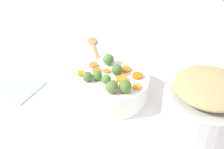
# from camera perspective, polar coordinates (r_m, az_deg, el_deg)

# --- Properties ---
(tabletop) EXTENTS (2.40, 2.40, 0.02)m
(tabletop) POSITION_cam_1_polar(r_m,az_deg,el_deg) (1.08, 2.12, -5.08)
(tabletop) COLOR white
(tabletop) RESTS_ON ground
(serving_bowl_carrots) EXTENTS (0.27, 0.27, 0.09)m
(serving_bowl_carrots) POSITION_cam_1_polar(r_m,az_deg,el_deg) (1.05, 0.00, -2.45)
(serving_bowl_carrots) COLOR white
(serving_bowl_carrots) RESTS_ON tabletop
(metal_pot) EXTENTS (0.28, 0.28, 0.13)m
(metal_pot) POSITION_cam_1_polar(r_m,az_deg,el_deg) (0.98, 17.93, -6.54)
(metal_pot) COLOR #B3B6B6
(metal_pot) RESTS_ON tabletop
(stuffing_mound) EXTENTS (0.23, 0.23, 0.05)m
(stuffing_mound) POSITION_cam_1_polar(r_m,az_deg,el_deg) (0.93, 18.94, -2.34)
(stuffing_mound) COLOR tan
(stuffing_mound) RESTS_ON metal_pot
(carrot_slice_0) EXTENTS (0.04, 0.04, 0.01)m
(carrot_slice_0) POSITION_cam_1_polar(r_m,az_deg,el_deg) (1.08, -3.86, 1.79)
(carrot_slice_0) COLOR orange
(carrot_slice_0) RESTS_ON serving_bowl_carrots
(carrot_slice_1) EXTENTS (0.05, 0.05, 0.01)m
(carrot_slice_1) POSITION_cam_1_polar(r_m,az_deg,el_deg) (1.03, 5.06, -0.25)
(carrot_slice_1) COLOR orange
(carrot_slice_1) RESTS_ON serving_bowl_carrots
(carrot_slice_2) EXTENTS (0.04, 0.04, 0.01)m
(carrot_slice_2) POSITION_cam_1_polar(r_m,az_deg,el_deg) (0.98, 4.98, -2.45)
(carrot_slice_2) COLOR orange
(carrot_slice_2) RESTS_ON serving_bowl_carrots
(carrot_slice_3) EXTENTS (0.04, 0.04, 0.01)m
(carrot_slice_3) POSITION_cam_1_polar(r_m,az_deg,el_deg) (1.05, -1.00, 0.65)
(carrot_slice_3) COLOR orange
(carrot_slice_3) RESTS_ON serving_bowl_carrots
(carrot_slice_4) EXTENTS (0.05, 0.05, 0.01)m
(carrot_slice_4) POSITION_cam_1_polar(r_m,az_deg,el_deg) (1.01, 2.08, -0.88)
(carrot_slice_4) COLOR orange
(carrot_slice_4) RESTS_ON serving_bowl_carrots
(carrot_slice_5) EXTENTS (0.04, 0.04, 0.01)m
(carrot_slice_5) POSITION_cam_1_polar(r_m,az_deg,el_deg) (1.05, -3.09, 0.81)
(carrot_slice_5) COLOR orange
(carrot_slice_5) RESTS_ON serving_bowl_carrots
(carrot_slice_6) EXTENTS (0.04, 0.04, 0.01)m
(carrot_slice_6) POSITION_cam_1_polar(r_m,az_deg,el_deg) (1.06, 2.78, 1.04)
(carrot_slice_6) COLOR orange
(carrot_slice_6) RESTS_ON serving_bowl_carrots
(carrot_slice_7) EXTENTS (0.04, 0.04, 0.01)m
(carrot_slice_7) POSITION_cam_1_polar(r_m,az_deg,el_deg) (1.04, -6.10, 0.17)
(carrot_slice_7) COLOR orange
(carrot_slice_7) RESTS_ON serving_bowl_carrots
(brussels_sprout_0) EXTENTS (0.03, 0.03, 0.03)m
(brussels_sprout_0) POSITION_cam_1_polar(r_m,az_deg,el_deg) (1.01, -2.94, -0.18)
(brussels_sprout_0) COLOR #467D31
(brussels_sprout_0) RESTS_ON serving_bowl_carrots
(brussels_sprout_1) EXTENTS (0.04, 0.04, 0.04)m
(brussels_sprout_1) POSITION_cam_1_polar(r_m,az_deg,el_deg) (0.95, -0.02, -2.47)
(brussels_sprout_1) COLOR #556F39
(brussels_sprout_1) RESTS_ON serving_bowl_carrots
(brussels_sprout_2) EXTENTS (0.03, 0.03, 0.03)m
(brussels_sprout_2) POSITION_cam_1_polar(r_m,az_deg,el_deg) (0.99, -1.11, -0.94)
(brussels_sprout_2) COLOR #428333
(brussels_sprout_2) RESTS_ON serving_bowl_carrots
(brussels_sprout_3) EXTENTS (0.04, 0.04, 0.04)m
(brussels_sprout_3) POSITION_cam_1_polar(r_m,az_deg,el_deg) (0.95, 2.65, -2.35)
(brussels_sprout_3) COLOR #4E702B
(brussels_sprout_3) RESTS_ON serving_bowl_carrots
(brussels_sprout_4) EXTENTS (0.04, 0.04, 0.04)m
(brussels_sprout_4) POSITION_cam_1_polar(r_m,az_deg,el_deg) (1.00, -4.92, -0.41)
(brussels_sprout_4) COLOR #4E713B
(brussels_sprout_4) RESTS_ON serving_bowl_carrots
(brussels_sprout_5) EXTENTS (0.04, 0.04, 0.04)m
(brussels_sprout_5) POSITION_cam_1_polar(r_m,az_deg,el_deg) (1.03, 1.04, 0.93)
(brussels_sprout_5) COLOR #456F34
(brussels_sprout_5) RESTS_ON serving_bowl_carrots
(brussels_sprout_6) EXTENTS (0.04, 0.04, 0.04)m
(brussels_sprout_6) POSITION_cam_1_polar(r_m,az_deg,el_deg) (1.08, -0.71, 3.01)
(brussels_sprout_6) COLOR #4D8339
(brussels_sprout_6) RESTS_ON serving_bowl_carrots
(wooden_spoon) EXTENTS (0.25, 0.23, 0.01)m
(wooden_spoon) POSITION_cam_1_polar(r_m,az_deg,el_deg) (1.39, -3.64, 5.61)
(wooden_spoon) COLOR #AA8145
(wooden_spoon) RESTS_ON tabletop
(dish_towel) EXTENTS (0.15, 0.17, 0.01)m
(dish_towel) POSITION_cam_1_polar(r_m,az_deg,el_deg) (1.17, -17.52, -2.68)
(dish_towel) COLOR #A5B6C0
(dish_towel) RESTS_ON tabletop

